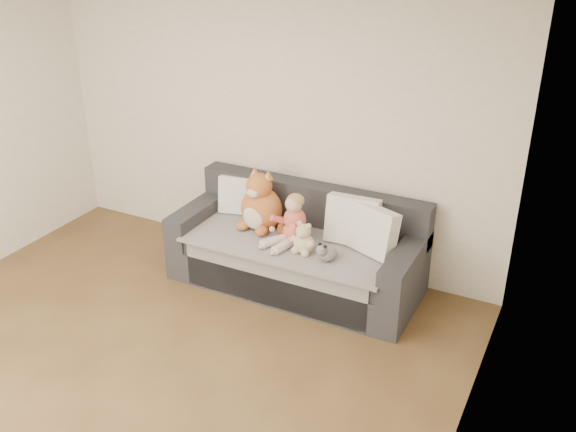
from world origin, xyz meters
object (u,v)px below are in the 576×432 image
(sippy_cup, at_px, (303,244))
(toddler, at_px, (292,222))
(teddy_bear, at_px, (303,241))
(plush_cat, at_px, (261,206))
(sofa, at_px, (298,252))

(sippy_cup, bearing_deg, toddler, 146.88)
(teddy_bear, xyz_separation_m, sippy_cup, (-0.02, 0.03, -0.05))
(sippy_cup, bearing_deg, teddy_bear, -65.80)
(plush_cat, height_order, teddy_bear, plush_cat)
(plush_cat, bearing_deg, sippy_cup, -17.89)
(plush_cat, bearing_deg, teddy_bear, -20.25)
(sofa, distance_m, plush_cat, 0.53)
(plush_cat, distance_m, teddy_bear, 0.62)
(toddler, distance_m, sippy_cup, 0.23)
(sippy_cup, bearing_deg, plush_cat, 156.84)
(toddler, height_order, teddy_bear, toddler)
(toddler, relative_size, plush_cat, 0.77)
(sofa, bearing_deg, plush_cat, 178.72)
(sofa, relative_size, toddler, 4.87)
(plush_cat, relative_size, teddy_bear, 2.03)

